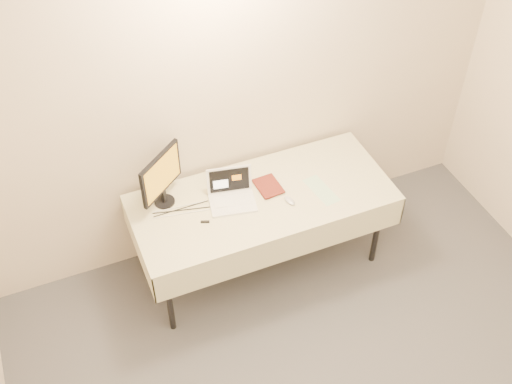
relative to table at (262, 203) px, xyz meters
name	(u,v)px	position (x,y,z in m)	size (l,w,h in m)	color
back_wall	(237,91)	(0.00, 0.45, 0.67)	(4.00, 0.10, 2.70)	beige
table	(262,203)	(0.00, 0.00, 0.00)	(1.86, 0.81, 0.74)	black
laptop	(231,193)	(-0.21, 0.07, 0.12)	(0.36, 0.32, 0.22)	silver
monitor	(161,176)	(-0.65, 0.22, 0.31)	(0.34, 0.28, 0.43)	black
book	(258,180)	(0.00, 0.07, 0.17)	(0.16, 0.02, 0.22)	maroon
alarm_clock	(243,174)	(-0.05, 0.25, 0.08)	(0.11, 0.06, 0.04)	black
clicker	(290,201)	(0.16, -0.12, 0.07)	(0.05, 0.10, 0.02)	#BCBCBE
paper_form	(321,190)	(0.42, -0.10, 0.06)	(0.12, 0.31, 0.00)	#B3E1B4
usb_dongle	(205,222)	(-0.46, -0.08, 0.07)	(0.06, 0.02, 0.01)	black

